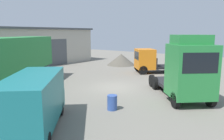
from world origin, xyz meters
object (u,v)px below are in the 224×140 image
flatbed_truck_orange (155,61)px  gravel_pile (121,59)px  tractor_unit_green (187,71)px  container_trailer_green (15,56)px  delivery_van_teal (35,100)px  oil_drum (112,103)px

flatbed_truck_orange → gravel_pile: bearing=-65.2°
tractor_unit_green → container_trailer_green: bearing=-111.6°
flatbed_truck_orange → delivery_van_teal: 16.97m
oil_drum → tractor_unit_green: bearing=-34.7°
tractor_unit_green → container_trailer_green: size_ratio=0.66×
container_trailer_green → oil_drum: bearing=60.4°
flatbed_truck_orange → delivery_van_teal: flatbed_truck_orange is taller
tractor_unit_green → oil_drum: bearing=-77.5°
container_trailer_green → oil_drum: size_ratio=10.98×
container_trailer_green → delivery_van_teal: (-3.60, -8.16, -1.21)m
tractor_unit_green → oil_drum: 5.31m
flatbed_truck_orange → gravel_pile: 6.87m
container_trailer_green → oil_drum: (0.61, -9.41, -2.17)m
flatbed_truck_orange → oil_drum: size_ratio=8.33×
tractor_unit_green → oil_drum: tractor_unit_green is taller
delivery_van_teal → gravel_pile: (19.24, 8.78, -0.62)m
container_trailer_green → flatbed_truck_orange: bearing=123.1°
tractor_unit_green → gravel_pile: size_ratio=1.63×
tractor_unit_green → container_trailer_green: tractor_unit_green is taller
container_trailer_green → delivery_van_teal: size_ratio=1.82×
tractor_unit_green → delivery_van_teal: (-8.37, 4.13, -0.64)m
flatbed_truck_orange → delivery_van_teal: bearing=53.6°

